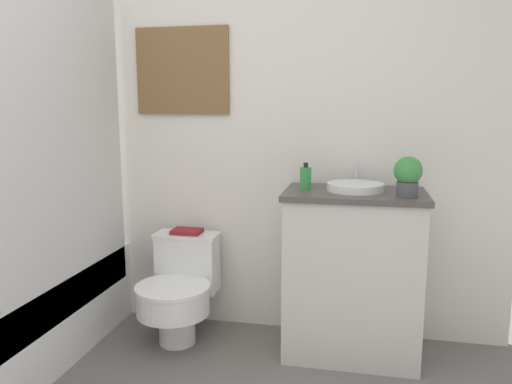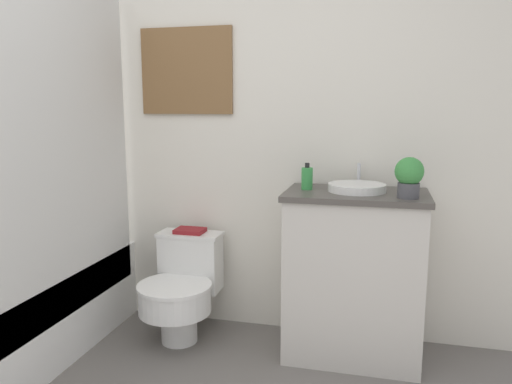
{
  "view_description": "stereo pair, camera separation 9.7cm",
  "coord_description": "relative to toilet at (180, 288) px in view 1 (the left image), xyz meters",
  "views": [
    {
      "loc": [
        0.82,
        -1.0,
        1.33
      ],
      "look_at": [
        0.31,
        1.4,
        0.91
      ],
      "focal_mm": 35.0,
      "sensor_mm": 36.0,
      "label": 1
    },
    {
      "loc": [
        0.91,
        -0.98,
        1.33
      ],
      "look_at": [
        0.31,
        1.4,
        0.91
      ],
      "focal_mm": 35.0,
      "sensor_mm": 36.0,
      "label": 2
    }
  ],
  "objects": [
    {
      "name": "soap_bottle",
      "position": [
        0.71,
        0.05,
        0.65
      ],
      "size": [
        0.06,
        0.06,
        0.14
      ],
      "color": "green",
      "rests_on": "vanity"
    },
    {
      "name": "shower_area",
      "position": [
        -0.7,
        -0.47,
        -0.01
      ],
      "size": [
        0.56,
        1.5,
        1.98
      ],
      "color": "white",
      "rests_on": "ground_plane"
    },
    {
      "name": "vanity",
      "position": [
        0.97,
        0.03,
        0.14
      ],
      "size": [
        0.73,
        0.46,
        0.9
      ],
      "color": "beige",
      "rests_on": "ground_plane"
    },
    {
      "name": "sink",
      "position": [
        0.97,
        0.06,
        0.61
      ],
      "size": [
        0.3,
        0.33,
        0.13
      ],
      "color": "white",
      "rests_on": "vanity"
    },
    {
      "name": "book_on_tank",
      "position": [
        0.0,
        0.14,
        0.3
      ],
      "size": [
        0.17,
        0.13,
        0.02
      ],
      "color": "maroon",
      "rests_on": "toilet"
    },
    {
      "name": "toilet",
      "position": [
        0.0,
        0.0,
        0.0
      ],
      "size": [
        0.42,
        0.55,
        0.59
      ],
      "color": "white",
      "rests_on": "ground_plane"
    },
    {
      "name": "wall_back",
      "position": [
        0.17,
        0.31,
        0.95
      ],
      "size": [
        3.33,
        0.07,
        2.5
      ],
      "color": "silver",
      "rests_on": "ground_plane"
    },
    {
      "name": "potted_plant",
      "position": [
        1.22,
        -0.08,
        0.7
      ],
      "size": [
        0.14,
        0.14,
        0.2
      ],
      "color": "#4C4C51",
      "rests_on": "vanity"
    }
  ]
}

